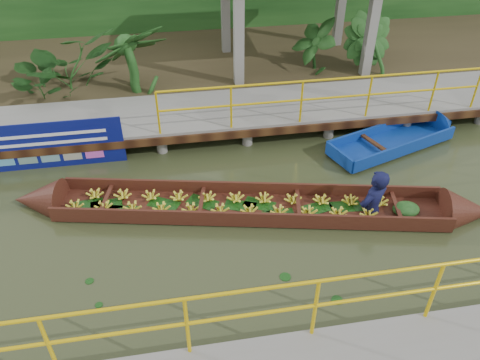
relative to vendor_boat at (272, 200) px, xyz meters
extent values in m
plane|color=#2F371B|center=(-1.02, -0.18, -0.28)|extent=(80.00, 80.00, 0.00)
cube|color=#2E2617|center=(-1.02, 7.32, -0.05)|extent=(30.00, 8.00, 0.45)
cube|color=gray|center=(-1.02, 3.32, 0.22)|extent=(16.00, 2.00, 0.15)
cube|color=black|center=(-1.02, 2.32, 0.14)|extent=(16.00, 0.12, 0.18)
cylinder|color=#E4B90C|center=(1.73, 2.37, 1.30)|extent=(7.50, 0.05, 0.05)
cylinder|color=#E4B90C|center=(1.73, 2.37, 0.85)|extent=(7.50, 0.05, 0.05)
cylinder|color=#E4B90C|center=(1.73, 2.37, 0.80)|extent=(0.05, 0.05, 1.00)
cylinder|color=gray|center=(-5.02, 2.52, -0.06)|extent=(0.24, 0.24, 0.55)
cylinder|color=gray|center=(-5.02, 4.12, -0.06)|extent=(0.24, 0.24, 0.55)
cylinder|color=gray|center=(-3.02, 2.52, -0.06)|extent=(0.24, 0.24, 0.55)
cylinder|color=gray|center=(-3.02, 4.12, -0.06)|extent=(0.24, 0.24, 0.55)
cylinder|color=gray|center=(-1.02, 2.52, -0.06)|extent=(0.24, 0.24, 0.55)
cylinder|color=gray|center=(-1.02, 4.12, -0.06)|extent=(0.24, 0.24, 0.55)
cylinder|color=gray|center=(0.98, 2.52, -0.06)|extent=(0.24, 0.24, 0.55)
cylinder|color=gray|center=(0.98, 4.12, -0.06)|extent=(0.24, 0.24, 0.55)
cylinder|color=gray|center=(2.98, 2.52, -0.06)|extent=(0.24, 0.24, 0.55)
cylinder|color=gray|center=(2.98, 4.12, -0.06)|extent=(0.24, 0.24, 0.55)
cylinder|color=gray|center=(4.98, 2.52, -0.06)|extent=(0.24, 0.24, 0.55)
cylinder|color=gray|center=(4.98, 4.12, -0.06)|extent=(0.24, 0.24, 0.55)
cylinder|color=gray|center=(-1.02, 2.52, -0.06)|extent=(0.24, 0.24, 0.55)
cylinder|color=#E4B90C|center=(-0.02, -3.23, 1.37)|extent=(10.00, 0.05, 0.05)
cylinder|color=#E4B90C|center=(-0.02, -3.23, 0.92)|extent=(10.00, 0.05, 0.05)
cylinder|color=#E4B90C|center=(-0.02, -3.23, 0.87)|extent=(0.05, 0.05, 1.00)
cube|color=gray|center=(0.18, 4.92, 1.32)|extent=(0.25, 0.25, 2.80)
cube|color=gray|center=(3.78, 4.92, 1.32)|extent=(0.25, 0.25, 2.80)
cube|color=gray|center=(0.18, 7.32, 1.32)|extent=(0.25, 0.25, 2.80)
cube|color=gray|center=(3.78, 7.32, 1.32)|extent=(0.25, 0.25, 2.80)
cube|color=#3A160F|center=(-0.42, 0.09, -0.22)|extent=(7.51, 2.47, 0.06)
cube|color=#3A160F|center=(-0.32, 0.55, -0.09)|extent=(7.33, 1.61, 0.32)
cube|color=#3A160F|center=(-0.51, -0.37, -0.09)|extent=(7.33, 1.61, 0.32)
cone|color=#3A160F|center=(-4.49, 0.95, -0.15)|extent=(1.10, 1.07, 0.90)
cone|color=#3A160F|center=(3.65, -0.78, -0.15)|extent=(1.10, 1.07, 0.90)
ellipsoid|color=#133A12|center=(2.51, -0.53, -0.13)|extent=(0.60, 0.51, 0.24)
imported|color=#0E1035|center=(1.87, -0.40, 0.72)|extent=(0.80, 0.70, 1.84)
cube|color=navy|center=(3.25, 1.80, -0.18)|extent=(3.17, 1.86, 0.10)
cube|color=navy|center=(3.10, 2.23, -0.06)|extent=(2.89, 1.06, 0.30)
cube|color=navy|center=(3.40, 1.37, -0.06)|extent=(2.89, 1.06, 0.30)
cube|color=navy|center=(1.81, 1.30, -0.06)|extent=(0.36, 0.88, 0.30)
cone|color=navy|center=(4.87, 2.36, -0.12)|extent=(0.85, 1.00, 0.85)
cube|color=black|center=(2.77, 1.63, -0.02)|extent=(0.40, 0.90, 0.05)
cube|color=navy|center=(-4.61, 2.30, 0.27)|extent=(3.58, 0.03, 1.12)
cube|color=white|center=(-4.61, 2.28, 0.54)|extent=(2.91, 0.01, 0.07)
cube|color=white|center=(-4.61, 2.28, 0.34)|extent=(2.91, 0.01, 0.07)
imported|color=#133A12|center=(-4.50, 5.12, 1.03)|extent=(1.37, 1.37, 1.71)
imported|color=#133A12|center=(-2.50, 5.12, 1.03)|extent=(1.37, 1.37, 1.71)
imported|color=#133A12|center=(2.50, 5.12, 1.03)|extent=(1.37, 1.37, 1.71)
imported|color=#133A12|center=(4.00, 5.12, 1.03)|extent=(1.37, 1.37, 1.71)
camera|label=1|loc=(-1.77, -6.76, 5.63)|focal=35.00mm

